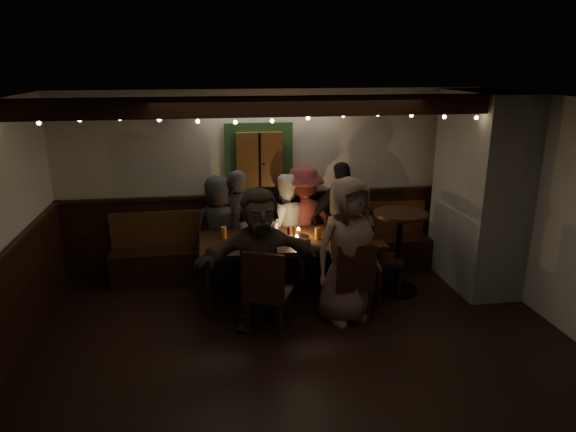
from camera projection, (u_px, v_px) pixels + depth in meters
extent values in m
cube|color=black|center=(305.00, 356.00, 5.38)|extent=(6.00, 5.00, 0.01)
cube|color=black|center=(308.00, 103.00, 4.62)|extent=(6.00, 5.00, 0.01)
cube|color=silver|center=(273.00, 182.00, 7.37)|extent=(6.00, 0.01, 2.60)
cube|color=black|center=(273.00, 232.00, 7.56)|extent=(6.00, 0.05, 1.10)
cube|color=slate|center=(480.00, 191.00, 6.82)|extent=(0.70, 1.40, 2.60)
cube|color=black|center=(276.00, 258.00, 7.42)|extent=(4.60, 0.45, 0.45)
cube|color=#4A2A0F|center=(274.00, 223.00, 7.46)|extent=(4.60, 0.06, 0.50)
cube|color=#234624|center=(259.00, 159.00, 7.18)|extent=(0.95, 0.04, 1.00)
cube|color=#4A2A0F|center=(259.00, 160.00, 7.12)|extent=(0.64, 0.12, 0.76)
cube|color=black|center=(290.00, 106.00, 5.60)|extent=(6.00, 0.16, 0.22)
sphere|color=#FFE599|center=(39.00, 123.00, 5.23)|extent=(0.04, 0.04, 0.04)
sphere|color=#FFE599|center=(80.00, 120.00, 5.28)|extent=(0.04, 0.04, 0.04)
sphere|color=#FFE599|center=(120.00, 119.00, 5.34)|extent=(0.04, 0.04, 0.04)
sphere|color=#FFE599|center=(159.00, 120.00, 5.40)|extent=(0.04, 0.04, 0.04)
sphere|color=#FFE599|center=(198.00, 121.00, 5.47)|extent=(0.04, 0.04, 0.04)
sphere|color=#FFE599|center=(235.00, 122.00, 5.54)|extent=(0.04, 0.04, 0.04)
sphere|color=#FFE599|center=(272.00, 121.00, 5.60)|extent=(0.04, 0.04, 0.04)
sphere|color=#FFE599|center=(308.00, 118.00, 5.65)|extent=(0.04, 0.04, 0.04)
sphere|color=#FFE599|center=(343.00, 115.00, 5.71)|extent=(0.04, 0.04, 0.04)
sphere|color=#FFE599|center=(378.00, 114.00, 5.76)|extent=(0.04, 0.04, 0.04)
sphere|color=#FFE599|center=(411.00, 115.00, 5.83)|extent=(0.04, 0.04, 0.04)
sphere|color=#FFE599|center=(444.00, 117.00, 5.90)|extent=(0.04, 0.04, 0.04)
sphere|color=#FFE599|center=(476.00, 118.00, 5.96)|extent=(0.04, 0.04, 0.04)
sphere|color=#FFE599|center=(508.00, 117.00, 6.02)|extent=(0.04, 0.04, 0.04)
cube|color=black|center=(291.00, 241.00, 6.49)|extent=(2.27, 0.97, 0.06)
cylinder|color=black|center=(209.00, 289.00, 6.07)|extent=(0.08, 0.08, 0.75)
cylinder|color=black|center=(208.00, 264.00, 6.83)|extent=(0.08, 0.08, 0.75)
cylinder|color=black|center=(379.00, 278.00, 6.39)|extent=(0.08, 0.08, 0.75)
cylinder|color=black|center=(360.00, 255.00, 7.15)|extent=(0.08, 0.08, 0.75)
cylinder|color=#BF7226|center=(224.00, 233.00, 6.47)|extent=(0.08, 0.08, 0.15)
cylinder|color=#BF7226|center=(264.00, 242.00, 6.15)|extent=(0.08, 0.08, 0.15)
cylinder|color=silver|center=(275.00, 229.00, 6.62)|extent=(0.08, 0.08, 0.15)
cylinder|color=#BF7226|center=(318.00, 234.00, 6.43)|extent=(0.08, 0.08, 0.15)
cylinder|color=silver|center=(337.00, 226.00, 6.72)|extent=(0.08, 0.08, 0.15)
cylinder|color=#BF7226|center=(365.00, 233.00, 6.46)|extent=(0.08, 0.08, 0.15)
cylinder|color=white|center=(250.00, 249.00, 6.09)|extent=(0.28, 0.28, 0.02)
cube|color=#B2B2B7|center=(291.00, 238.00, 6.42)|extent=(0.17, 0.11, 0.05)
cylinder|color=#990C0C|center=(289.00, 234.00, 6.40)|extent=(0.04, 0.04, 0.17)
cylinder|color=gold|center=(294.00, 233.00, 6.41)|extent=(0.04, 0.04, 0.17)
cylinder|color=silver|center=(298.00, 233.00, 6.54)|extent=(0.05, 0.05, 0.09)
sphere|color=#FFB24C|center=(298.00, 229.00, 6.52)|extent=(0.03, 0.03, 0.03)
cube|color=black|center=(269.00, 293.00, 5.73)|extent=(0.61, 0.61, 0.04)
cube|color=black|center=(263.00, 277.00, 5.45)|extent=(0.44, 0.23, 0.53)
cylinder|color=black|center=(290.00, 308.00, 5.93)|extent=(0.04, 0.04, 0.45)
cylinder|color=black|center=(281.00, 323.00, 5.59)|extent=(0.04, 0.04, 0.45)
cylinder|color=black|center=(259.00, 304.00, 6.03)|extent=(0.04, 0.04, 0.45)
cylinder|color=black|center=(248.00, 319.00, 5.68)|extent=(0.04, 0.04, 0.45)
cube|color=black|center=(351.00, 282.00, 6.05)|extent=(0.47, 0.47, 0.04)
cube|color=black|center=(356.00, 267.00, 5.78)|extent=(0.45, 0.07, 0.51)
cylinder|color=black|center=(362.00, 294.00, 6.31)|extent=(0.04, 0.04, 0.44)
cylinder|color=black|center=(369.00, 307.00, 5.96)|extent=(0.04, 0.04, 0.44)
cylinder|color=black|center=(333.00, 295.00, 6.27)|extent=(0.04, 0.04, 0.44)
cylinder|color=black|center=(339.00, 309.00, 5.93)|extent=(0.04, 0.04, 0.44)
cube|color=black|center=(385.00, 259.00, 6.76)|extent=(0.54, 0.54, 0.04)
cube|color=black|center=(371.00, 239.00, 6.69)|extent=(0.15, 0.44, 0.51)
cylinder|color=black|center=(400.00, 282.00, 6.64)|extent=(0.04, 0.04, 0.44)
cylinder|color=black|center=(371.00, 281.00, 6.67)|extent=(0.04, 0.04, 0.44)
cylinder|color=black|center=(396.00, 271.00, 6.98)|extent=(0.04, 0.04, 0.44)
cylinder|color=black|center=(369.00, 270.00, 7.01)|extent=(0.04, 0.04, 0.44)
cylinder|color=black|center=(396.00, 289.00, 6.91)|extent=(0.56, 0.56, 0.03)
cylinder|color=black|center=(398.00, 253.00, 6.75)|extent=(0.08, 0.08, 1.08)
cylinder|color=black|center=(401.00, 214.00, 6.60)|extent=(0.69, 0.69, 0.04)
imported|color=#29292B|center=(219.00, 230.00, 7.01)|extent=(0.84, 0.67, 1.51)
imported|color=#2F2E32|center=(239.00, 227.00, 7.00)|extent=(0.68, 0.57, 1.59)
imported|color=silver|center=(284.00, 226.00, 7.19)|extent=(0.79, 0.65, 1.49)
imported|color=maroon|center=(303.00, 221.00, 7.26)|extent=(1.16, 0.90, 1.58)
imported|color=black|center=(342.00, 219.00, 7.25)|extent=(1.00, 0.51, 1.64)
imported|color=#3B2F25|center=(260.00, 259.00, 5.78)|extent=(1.58, 0.66, 1.65)
imported|color=#745A4E|center=(347.00, 251.00, 5.90)|extent=(0.99, 0.81, 1.74)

